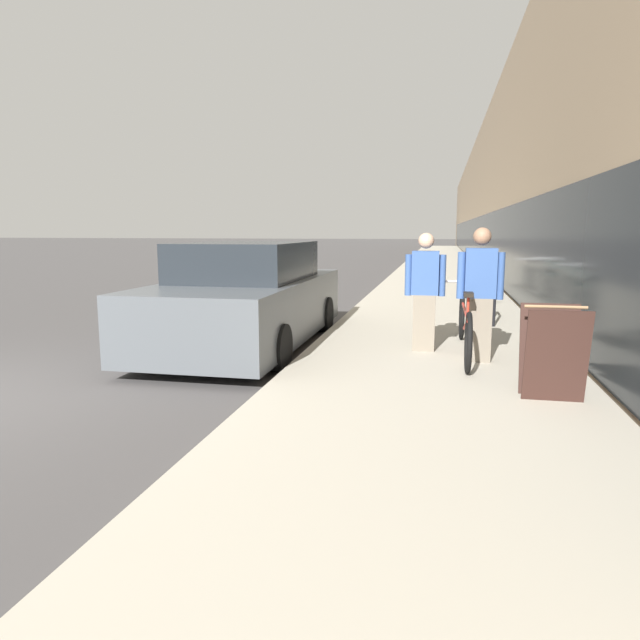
# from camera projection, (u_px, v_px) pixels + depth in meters

# --- Properties ---
(sidewalk_slab) EXTENTS (3.39, 70.00, 0.14)m
(sidewalk_slab) POSITION_uv_depth(u_px,v_px,m) (439.00, 269.00, 24.93)
(sidewalk_slab) COLOR #B2AA99
(sidewalk_slab) RESTS_ON ground
(storefront_facade) EXTENTS (10.01, 70.00, 6.59)m
(storefront_facade) POSITION_uv_depth(u_px,v_px,m) (568.00, 201.00, 30.79)
(storefront_facade) COLOR tan
(storefront_facade) RESTS_ON ground
(tandem_bicycle) EXTENTS (0.52, 2.79, 0.88)m
(tandem_bicycle) POSITION_uv_depth(u_px,v_px,m) (465.00, 325.00, 7.37)
(tandem_bicycle) COLOR black
(tandem_bicycle) RESTS_ON sidewalk_slab
(person_rider) EXTENTS (0.55, 0.22, 1.63)m
(person_rider) POSITION_uv_depth(u_px,v_px,m) (480.00, 295.00, 6.92)
(person_rider) COLOR #756B5B
(person_rider) RESTS_ON sidewalk_slab
(person_bystander) EXTENTS (0.53, 0.21, 1.56)m
(person_bystander) POSITION_uv_depth(u_px,v_px,m) (425.00, 292.00, 7.54)
(person_bystander) COLOR #756B5B
(person_bystander) RESTS_ON sidewalk_slab
(bike_rack_hoop) EXTENTS (0.05, 0.60, 0.84)m
(bike_rack_hoop) POSITION_uv_depth(u_px,v_px,m) (493.00, 294.00, 9.73)
(bike_rack_hoop) COLOR black
(bike_rack_hoop) RESTS_ON sidewalk_slab
(cruiser_bike_nearest) EXTENTS (0.52, 1.88, 0.95)m
(cruiser_bike_nearest) POSITION_uv_depth(u_px,v_px,m) (484.00, 293.00, 10.96)
(cruiser_bike_nearest) COLOR black
(cruiser_bike_nearest) RESTS_ON sidewalk_slab
(cruiser_bike_middle) EXTENTS (0.52, 1.76, 0.96)m
(cruiser_bike_middle) POSITION_uv_depth(u_px,v_px,m) (477.00, 282.00, 13.37)
(cruiser_bike_middle) COLOR black
(cruiser_bike_middle) RESTS_ON sidewalk_slab
(cruiser_bike_farthest) EXTENTS (0.52, 1.62, 0.83)m
(cruiser_bike_farthest) POSITION_uv_depth(u_px,v_px,m) (476.00, 276.00, 15.61)
(cruiser_bike_farthest) COLOR black
(cruiser_bike_farthest) RESTS_ON sidewalk_slab
(sandwich_board_sign) EXTENTS (0.56, 0.56, 0.90)m
(sandwich_board_sign) POSITION_uv_depth(u_px,v_px,m) (553.00, 352.00, 5.41)
(sandwich_board_sign) COLOR #331E19
(sandwich_board_sign) RESTS_ON sidewalk_slab
(parked_sedan_curbside) EXTENTS (1.98, 4.78, 1.56)m
(parked_sedan_curbside) POSITION_uv_depth(u_px,v_px,m) (248.00, 299.00, 8.53)
(parked_sedan_curbside) COLOR #4C5156
(parked_sedan_curbside) RESTS_ON ground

